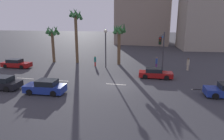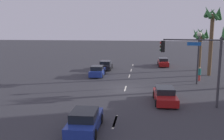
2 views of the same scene
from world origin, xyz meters
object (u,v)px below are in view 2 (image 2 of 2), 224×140
car_4 (163,62)px  streetlamp (199,48)px  pedestrian_2 (199,74)px  palm_tree_1 (212,26)px  traffic_signal (198,60)px  car_0 (165,95)px  car_2 (85,121)px  car_1 (97,71)px  palm_tree_2 (201,40)px  car_3 (106,65)px

car_4 → streetlamp: streetlamp is taller
pedestrian_2 → palm_tree_1: bearing=151.3°
traffic_signal → car_4: bearing=-177.5°
car_0 → car_2: (6.98, -5.53, 0.04)m
car_1 → traffic_signal: size_ratio=0.74×
palm_tree_1 → palm_tree_2: bearing=-173.9°
car_1 → palm_tree_1: (-2.45, 15.32, 6.06)m
car_0 → palm_tree_2: 19.62m
car_0 → streetlamp: 9.58m
car_1 → car_4: car_1 is taller
car_2 → streetlamp: bearing=146.3°
streetlamp → palm_tree_2: bearing=166.9°
car_4 → traffic_signal: size_ratio=0.81×
car_4 → car_0: bearing=-3.8°
pedestrian_2 → palm_tree_1: size_ratio=0.18×
traffic_signal → streetlamp: 8.75m
car_3 → traffic_signal: size_ratio=0.79×
pedestrian_2 → palm_tree_2: (-8.26, 1.69, 3.86)m
car_0 → car_1: (-11.20, -8.18, 0.06)m
streetlamp → pedestrian_2: 3.94m
car_4 → car_3: bearing=-61.6°
palm_tree_1 → streetlamp: bearing=-25.7°
car_2 → pedestrian_2: pedestrian_2 is taller
car_1 → pedestrian_2: (1.48, 13.16, 0.26)m
car_4 → pedestrian_2: bearing=16.1°
car_2 → pedestrian_2: size_ratio=2.38×
traffic_signal → palm_tree_2: 19.27m
car_0 → palm_tree_1: 16.57m
streetlamp → car_1: bearing=-105.5°
car_2 → car_4: size_ratio=0.89×
car_0 → car_2: size_ratio=1.06×
car_3 → car_4: car_3 is taller
car_2 → pedestrian_2: (-16.70, 10.51, 0.28)m
traffic_signal → palm_tree_2: bearing=167.3°
car_4 → palm_tree_1: (8.24, 5.67, 6.09)m
car_0 → car_3: bearing=-154.8°
pedestrian_2 → traffic_signal: bearing=-13.5°
car_2 → palm_tree_1: 24.96m
pedestrian_2 → car_3: bearing=-118.9°
palm_tree_1 → palm_tree_2: palm_tree_1 is taller
car_2 → car_3: (-23.81, -2.38, 0.01)m
pedestrian_2 → car_4: bearing=-163.9°
car_2 → pedestrian_2: bearing=147.8°
car_4 → palm_tree_1: bearing=34.5°
car_2 → palm_tree_2: size_ratio=0.63×
car_0 → palm_tree_2: size_ratio=0.66×
car_1 → traffic_signal: bearing=41.6°
palm_tree_2 → car_2: bearing=-26.1°
car_3 → palm_tree_1: 16.53m
car_2 → palm_tree_1: size_ratio=0.44×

